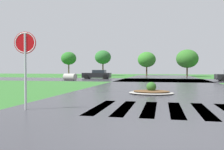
{
  "coord_description": "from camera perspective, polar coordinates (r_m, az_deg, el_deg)",
  "views": [
    {
      "loc": [
        -0.02,
        -4.91,
        1.42
      ],
      "look_at": [
        -3.8,
        12.77,
        0.96
      ],
      "focal_mm": 37.74,
      "sensor_mm": 36.0,
      "label": 1
    }
  ],
  "objects": [
    {
      "name": "drainage_pipe_stack",
      "position": [
        29.99,
        -10.13,
        -0.46
      ],
      "size": [
        1.76,
        1.21,
        0.84
      ],
      "color": "#9E9B93",
      "rests_on": "ground"
    },
    {
      "name": "median_island",
      "position": [
        13.69,
        9.49,
        -3.92
      ],
      "size": [
        2.55,
        2.02,
        0.68
      ],
      "color": "#9E9B93",
      "rests_on": "ground"
    },
    {
      "name": "asphalt_roadway",
      "position": [
        14.97,
        12.12,
        -3.99
      ],
      "size": [
        11.02,
        80.0,
        0.01
      ],
      "primitive_type": "cube",
      "color": "#35353A",
      "rests_on": "ground"
    },
    {
      "name": "crosswalk_stripes",
      "position": [
        8.58,
        12.14,
        -8.06
      ],
      "size": [
        4.95,
        3.49,
        0.01
      ],
      "color": "white",
      "rests_on": "ground"
    },
    {
      "name": "asphalt_cross_road",
      "position": [
        30.53,
        12.1,
        -1.22
      ],
      "size": [
        90.0,
        9.92,
        0.01
      ],
      "primitive_type": "cube",
      "color": "#35353A",
      "rests_on": "ground"
    },
    {
      "name": "car_dark_suv",
      "position": [
        34.19,
        -3.58,
        0.1
      ],
      "size": [
        4.14,
        2.4,
        1.28
      ],
      "rotation": [
        0.0,
        0.0,
        3.21
      ],
      "color": "black",
      "rests_on": "ground"
    },
    {
      "name": "ground_plane",
      "position": [
        5.12,
        12.17,
        -15.24
      ],
      "size": [
        120.0,
        120.0,
        0.1
      ],
      "primitive_type": "cube",
      "color": "#2D6628"
    },
    {
      "name": "background_treeline",
      "position": [
        48.8,
        19.06,
        4.2
      ],
      "size": [
        46.81,
        6.64,
        6.2
      ],
      "color": "#4C3823",
      "rests_on": "ground"
    },
    {
      "name": "stop_sign",
      "position": [
        8.72,
        -20.28,
        5.31
      ],
      "size": [
        0.75,
        0.18,
        2.71
      ],
      "rotation": [
        0.0,
        0.0,
        0.19
      ],
      "color": "#B2B5BA",
      "rests_on": "ground"
    }
  ]
}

